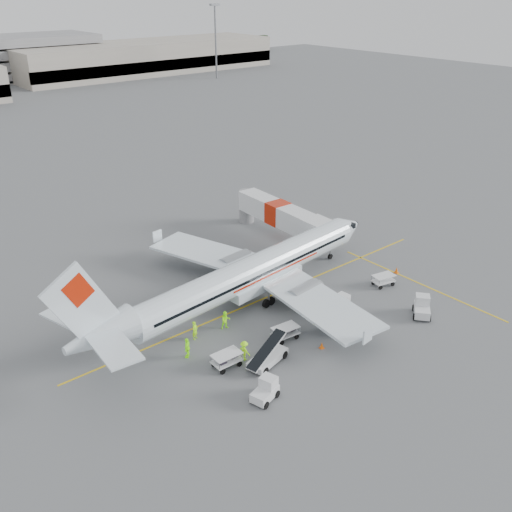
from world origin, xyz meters
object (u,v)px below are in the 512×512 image
object	(u,v)px
tug_fore	(422,307)
aircraft	(253,252)
belt_loader	(268,349)
tug_mid	(339,304)
tug_aft	(265,390)
jet_bridge	(278,220)

from	to	relation	value
tug_fore	aircraft	bearing A→B (deg)	89.61
belt_loader	tug_mid	distance (m)	10.80
aircraft	belt_loader	size ratio (longest dim) A/B	7.22
tug_fore	tug_aft	size ratio (longest dim) A/B	1.08
tug_aft	jet_bridge	bearing A→B (deg)	30.50
tug_mid	aircraft	bearing A→B (deg)	118.27
belt_loader	tug_fore	world-z (taller)	belt_loader
aircraft	belt_loader	xyz separation A→B (m)	(-5.89, -9.09, -3.72)
tug_mid	belt_loader	bearing A→B (deg)	-175.20
belt_loader	tug_aft	world-z (taller)	belt_loader
tug_mid	tug_aft	world-z (taller)	tug_aft
aircraft	tug_mid	xyz separation A→B (m)	(4.75, -7.31, -4.28)
tug_fore	tug_mid	distance (m)	7.75
tug_mid	tug_fore	bearing A→B (deg)	-50.36
tug_fore	tug_mid	xyz separation A→B (m)	(-5.42, 5.54, -0.12)
belt_loader	tug_fore	distance (m)	16.49
aircraft	jet_bridge	xyz separation A→B (m)	(11.97, 9.67, -2.86)
jet_bridge	tug_mid	xyz separation A→B (m)	(-7.22, -16.97, -1.42)
aircraft	belt_loader	distance (m)	11.45
jet_bridge	tug_aft	xyz separation A→B (m)	(-21.04, -22.10, -1.38)
aircraft	belt_loader	world-z (taller)	aircraft
aircraft	tug_aft	size ratio (longest dim) A/B	16.34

